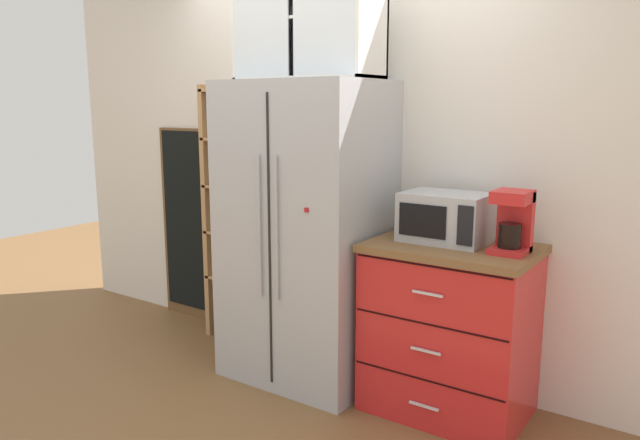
{
  "coord_description": "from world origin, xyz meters",
  "views": [
    {
      "loc": [
        2.06,
        -2.85,
        1.65
      ],
      "look_at": [
        0.1,
        0.01,
        0.98
      ],
      "focal_mm": 33.83,
      "sensor_mm": 36.0,
      "label": 1
    }
  ],
  "objects_px": {
    "refrigerator": "(306,233)",
    "coffee_maker": "(513,221)",
    "mug_cream": "(450,238)",
    "bottle_clear": "(456,223)",
    "microwave": "(446,217)",
    "chalkboard_menu": "(192,225)"
  },
  "relations": [
    {
      "from": "microwave",
      "to": "chalkboard_menu",
      "type": "distance_m",
      "value": 2.18
    },
    {
      "from": "coffee_maker",
      "to": "mug_cream",
      "type": "xyz_separation_m",
      "value": [
        -0.3,
        -0.06,
        -0.11
      ]
    },
    {
      "from": "coffee_maker",
      "to": "mug_cream",
      "type": "distance_m",
      "value": 0.32
    },
    {
      "from": "microwave",
      "to": "mug_cream",
      "type": "bearing_deg",
      "value": -56.05
    },
    {
      "from": "bottle_clear",
      "to": "chalkboard_menu",
      "type": "bearing_deg",
      "value": 173.89
    },
    {
      "from": "bottle_clear",
      "to": "chalkboard_menu",
      "type": "xyz_separation_m",
      "value": [
        -2.22,
        0.24,
        -0.3
      ]
    },
    {
      "from": "bottle_clear",
      "to": "chalkboard_menu",
      "type": "distance_m",
      "value": 2.25
    },
    {
      "from": "refrigerator",
      "to": "coffee_maker",
      "type": "height_order",
      "value": "refrigerator"
    },
    {
      "from": "coffee_maker",
      "to": "bottle_clear",
      "type": "xyz_separation_m",
      "value": [
        -0.3,
        0.02,
        -0.05
      ]
    },
    {
      "from": "microwave",
      "to": "coffee_maker",
      "type": "bearing_deg",
      "value": -6.54
    },
    {
      "from": "microwave",
      "to": "mug_cream",
      "type": "xyz_separation_m",
      "value": [
        0.07,
        -0.1,
        -0.09
      ]
    },
    {
      "from": "microwave",
      "to": "chalkboard_menu",
      "type": "bearing_deg",
      "value": 174.24
    },
    {
      "from": "refrigerator",
      "to": "bottle_clear",
      "type": "distance_m",
      "value": 0.92
    },
    {
      "from": "refrigerator",
      "to": "mug_cream",
      "type": "bearing_deg",
      "value": 0.08
    },
    {
      "from": "coffee_maker",
      "to": "mug_cream",
      "type": "bearing_deg",
      "value": -168.39
    },
    {
      "from": "microwave",
      "to": "chalkboard_menu",
      "type": "height_order",
      "value": "chalkboard_menu"
    },
    {
      "from": "mug_cream",
      "to": "bottle_clear",
      "type": "distance_m",
      "value": 0.1
    },
    {
      "from": "coffee_maker",
      "to": "chalkboard_menu",
      "type": "relative_size",
      "value": 0.21
    },
    {
      "from": "microwave",
      "to": "mug_cream",
      "type": "relative_size",
      "value": 3.64
    },
    {
      "from": "refrigerator",
      "to": "bottle_clear",
      "type": "bearing_deg",
      "value": 5.31
    },
    {
      "from": "refrigerator",
      "to": "chalkboard_menu",
      "type": "relative_size",
      "value": 1.21
    },
    {
      "from": "refrigerator",
      "to": "bottle_clear",
      "type": "relative_size",
      "value": 7.17
    }
  ]
}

